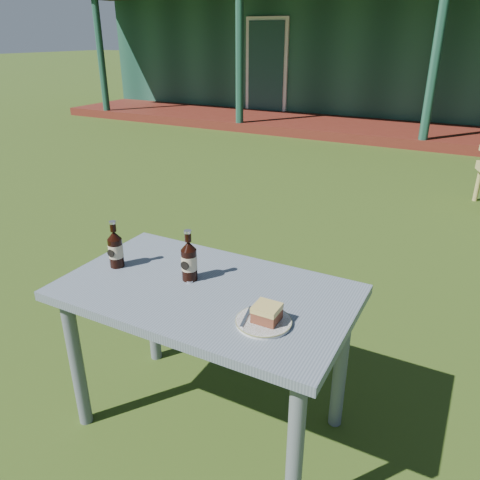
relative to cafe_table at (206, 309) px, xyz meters
The scene contains 9 objects.
ground 1.72m from the cafe_table, 90.00° to the left, with size 80.00×80.00×0.00m, color #334916.
pavilion 11.03m from the cafe_table, 90.00° to the left, with size 15.80×8.30×3.45m.
cafe_table is the anchor object (origin of this frame).
plate 0.36m from the cafe_table, 20.43° to the right, with size 0.20×0.20×0.01m.
cake_slice 0.38m from the cafe_table, 19.03° to the right, with size 0.09×0.09×0.06m.
fork 0.31m from the cafe_table, 26.91° to the right, with size 0.01×0.14×0.00m, color silver.
cola_bottle_near 0.22m from the cafe_table, 160.48° to the left, with size 0.07×0.07×0.22m.
cola_bottle_far 0.49m from the cafe_table, behind, with size 0.06×0.07×0.22m.
bottle_cap 0.14m from the cafe_table, behind, with size 0.03×0.03×0.01m, color silver.
Camera 1 is at (0.91, -3.01, 1.68)m, focal length 35.00 mm.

